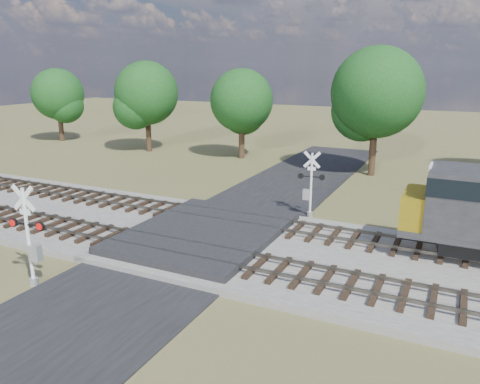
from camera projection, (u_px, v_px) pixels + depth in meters
The scene contains 9 objects.
ground at pixel (200, 243), 23.44m from camera, with size 160.00×160.00×0.00m, color brown.
ballast_bed at pixel (412, 274), 19.64m from camera, with size 140.00×10.00×0.30m, color gray.
road at pixel (200, 243), 23.43m from camera, with size 7.00×60.00×0.08m, color black.
crossing_panel at pixel (205, 234), 23.79m from camera, with size 7.00×9.00×0.62m, color #262628.
track_near at pixel (239, 261), 20.28m from camera, with size 140.00×2.60×0.33m.
track_far at pixel (280, 227), 24.62m from camera, with size 140.00×2.60×0.33m.
crossing_signal_near at pixel (31, 245), 18.55m from camera, with size 1.70×0.39×4.21m.
crossing_signal_far at pixel (309, 190), 27.19m from camera, with size 1.57×0.37×3.91m.
treeline at pixel (443, 96), 36.09m from camera, with size 81.56×10.73×11.44m.
Camera 1 is at (11.33, -18.88, 8.68)m, focal length 35.00 mm.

